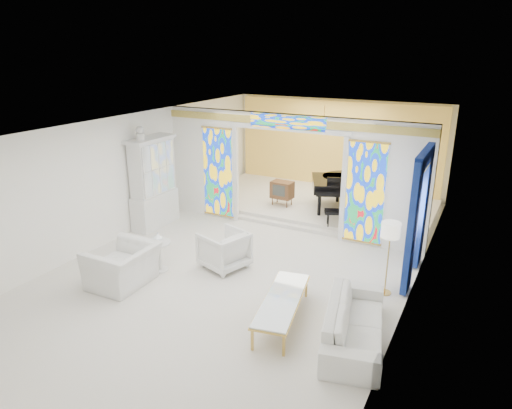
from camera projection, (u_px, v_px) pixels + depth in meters
The scene contains 23 objects.
floor at pixel (251, 257), 10.39m from camera, with size 12.00×12.00×0.00m, color silver.
ceiling at pixel (250, 126), 9.42m from camera, with size 7.00×12.00×0.02m, color white.
wall_back at pixel (337, 146), 14.93m from camera, with size 7.00×0.02×3.00m, color white.
wall_left at pixel (128, 175), 11.44m from camera, with size 0.02×12.00×3.00m, color white.
wall_right at pixel (418, 222), 8.37m from camera, with size 0.02×12.00×3.00m, color white.
partition_wall at pixel (288, 168), 11.53m from camera, with size 7.00×0.22×3.00m.
stained_glass_left at pixel (218, 173), 12.44m from camera, with size 0.90×0.04×2.40m, color gold.
stained_glass_right at pixel (365, 193), 10.66m from camera, with size 0.90×0.04×2.40m, color gold.
stained_glass_transom at pixel (287, 122), 11.06m from camera, with size 2.00×0.04×0.34m, color gold.
alcove_platform at pixel (315, 203), 13.80m from camera, with size 6.80×3.80×0.18m, color silver.
gold_curtain_back at pixel (336, 146), 14.83m from camera, with size 6.70×0.10×2.90m, color #E7C150.
chandelier at pixel (324, 122), 12.83m from camera, with size 0.48×0.48×0.30m, color #BC9441.
blue_drapes at pixel (419, 206), 8.97m from camera, with size 0.14×1.85×2.65m.
china_cabinet at pixel (153, 183), 11.92m from camera, with size 0.56×1.46×2.72m.
armchair_left at pixel (123, 266), 9.08m from camera, with size 1.26×1.10×0.82m, color white.
armchair_right at pixel (224, 250), 9.81m from camera, with size 0.88×0.91×0.82m, color silver.
sofa at pixel (355, 322), 7.35m from camera, with size 2.26×0.88×0.66m, color silver.
side_table at pixel (159, 252), 9.65m from camera, with size 0.63×0.63×0.66m.
vase at pixel (158, 237), 9.54m from camera, with size 0.20×0.20×0.21m, color silver.
coffee_table at pixel (282, 300), 7.84m from camera, with size 0.98×2.07×0.44m.
floor_lamp at pixel (391, 233), 8.47m from camera, with size 0.41×0.41×1.47m.
grand_piano at pixel (341, 183), 12.94m from camera, with size 1.94×2.93×1.04m.
tv_console at pixel (282, 190), 13.18m from camera, with size 0.63×0.45×0.71m.
Camera 1 is at (4.48, -8.31, 4.51)m, focal length 32.00 mm.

